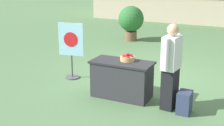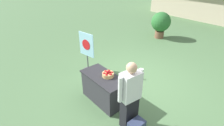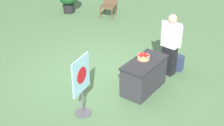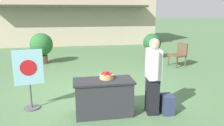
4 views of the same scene
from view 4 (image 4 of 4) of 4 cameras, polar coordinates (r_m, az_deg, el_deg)
The scene contains 10 objects.
ground_plane at distance 6.09m, azimuth -3.73°, elevation -7.74°, with size 120.00×120.00×0.00m, color #4C7047.
storefront_building at distance 16.18m, azimuth -10.39°, elevation 12.55°, with size 10.92×5.20×4.01m.
display_table at distance 4.75m, azimuth -2.22°, elevation -8.89°, with size 1.28×0.62×0.77m.
apple_basket at distance 4.70m, azimuth -1.45°, elevation -3.31°, with size 0.30×0.30×0.16m.
person_visitor at distance 4.74m, azimuth 10.66°, elevation -3.40°, with size 0.31×0.61×1.65m.
backpack at distance 5.00m, azimuth 14.15°, elevation -10.38°, with size 0.24×0.34×0.42m.
poster_board at distance 5.22m, azimuth -20.83°, elevation -3.36°, with size 0.63×0.36×1.37m.
patio_chair at distance 9.27m, azimuth 17.14°, elevation 2.45°, with size 0.68×0.68×0.93m.
potted_plant_near_left at distance 10.43m, azimuth 10.43°, elevation 4.99°, with size 0.84×0.84×1.18m.
potted_plant_near_right at distance 9.71m, azimuth -17.94°, elevation 4.37°, with size 0.95×0.95×1.30m.
Camera 4 is at (-0.61, -5.64, 2.19)m, focal length 35.00 mm.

